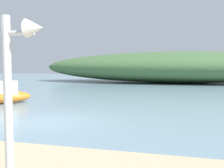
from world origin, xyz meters
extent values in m
plane|color=#7A99A8|center=(0.00, 0.00, 0.00)|extent=(120.00, 120.00, 0.00)
ellipsoid|color=#476B3D|center=(4.52, 26.18, 2.10)|extent=(37.02, 11.25, 4.20)
cylinder|color=silver|center=(2.67, -6.25, 1.58)|extent=(0.12, 0.12, 2.77)
cylinder|color=silver|center=(2.67, -6.25, 2.71)|extent=(0.91, 0.07, 0.07)
cone|color=silver|center=(3.13, -6.25, 2.77)|extent=(0.25, 0.26, 0.26)
ellipsoid|color=orange|center=(-5.22, 3.72, 0.39)|extent=(3.43, 2.94, 0.78)
cube|color=silver|center=(-4.95, 3.91, 0.93)|extent=(1.53, 1.49, 0.85)
camera|label=1|loc=(5.03, -9.39, 2.25)|focal=40.89mm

